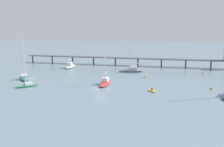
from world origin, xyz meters
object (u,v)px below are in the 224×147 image
at_px(sailboat_cream, 70,66).
at_px(mooring_buoy_outer, 211,88).
at_px(sailboat_teal, 24,77).
at_px(sailboat_gray, 132,70).
at_px(pier, 170,57).
at_px(mooring_buoy_inner, 144,77).
at_px(dinghy_yellow, 152,91).
at_px(mooring_buoy_near, 203,73).
at_px(sailboat_red, 105,82).
at_px(sailboat_green, 27,84).

xyz_separation_m(sailboat_cream, mooring_buoy_outer, (48.55, -26.70, -0.57)).
height_order(sailboat_teal, sailboat_gray, sailboat_teal).
distance_m(pier, mooring_buoy_inner, 25.77).
height_order(pier, sailboat_cream, sailboat_cream).
distance_m(sailboat_gray, dinghy_yellow, 29.21).
height_order(mooring_buoy_outer, mooring_buoy_inner, mooring_buoy_outer).
xyz_separation_m(sailboat_teal, mooring_buoy_outer, (54.46, -2.28, -0.43)).
relative_size(sailboat_teal, sailboat_cream, 0.97).
distance_m(sailboat_gray, mooring_buoy_inner, 11.06).
bearing_deg(dinghy_yellow, pier, 84.85).
xyz_separation_m(sailboat_gray, dinghy_yellow, (9.20, -27.71, -0.60)).
distance_m(sailboat_teal, mooring_buoy_near, 58.72).
relative_size(sailboat_teal, sailboat_red, 0.98).
xyz_separation_m(sailboat_red, dinghy_yellow, (13.46, -5.29, -0.62)).
height_order(pier, mooring_buoy_inner, pier).
xyz_separation_m(mooring_buoy_near, mooring_buoy_inner, (-18.78, -11.08, 0.03)).
bearing_deg(sailboat_gray, mooring_buoy_near, 3.51).
relative_size(sailboat_green, mooring_buoy_near, 18.22).
relative_size(pier, sailboat_green, 9.14).
distance_m(sailboat_gray, mooring_buoy_near, 24.32).
bearing_deg(dinghy_yellow, mooring_buoy_near, 62.72).
distance_m(pier, sailboat_gray, 19.95).
bearing_deg(mooring_buoy_outer, mooring_buoy_near, 89.51).
height_order(sailboat_teal, sailboat_red, sailboat_red).
distance_m(pier, sailboat_green, 57.91).
distance_m(sailboat_cream, mooring_buoy_outer, 55.41).
xyz_separation_m(sailboat_green, mooring_buoy_inner, (29.71, 19.85, -0.33)).
height_order(sailboat_gray, dinghy_yellow, sailboat_gray).
bearing_deg(dinghy_yellow, sailboat_gray, 108.37).
relative_size(sailboat_red, mooring_buoy_outer, 22.24).
distance_m(sailboat_gray, sailboat_cream, 24.89).
height_order(sailboat_cream, sailboat_red, sailboat_cream).
bearing_deg(dinghy_yellow, sailboat_cream, 136.32).
bearing_deg(sailboat_gray, dinghy_yellow, -71.63).
bearing_deg(mooring_buoy_outer, sailboat_teal, 177.60).
bearing_deg(mooring_buoy_inner, mooring_buoy_near, 30.54).
height_order(mooring_buoy_outer, mooring_buoy_near, mooring_buoy_outer).
bearing_deg(sailboat_cream, mooring_buoy_near, -3.50).
xyz_separation_m(sailboat_cream, sailboat_red, (20.24, -26.89, -0.05)).
height_order(sailboat_teal, mooring_buoy_near, sailboat_teal).
height_order(dinghy_yellow, mooring_buoy_near, dinghy_yellow).
height_order(dinghy_yellow, mooring_buoy_outer, dinghy_yellow).
relative_size(mooring_buoy_outer, mooring_buoy_near, 1.18).
relative_size(pier, mooring_buoy_inner, 151.21).
distance_m(sailboat_red, dinghy_yellow, 14.47).
relative_size(sailboat_teal, sailboat_gray, 1.07).
relative_size(pier, sailboat_cream, 6.28).
bearing_deg(mooring_buoy_near, sailboat_teal, -158.58).
bearing_deg(sailboat_red, mooring_buoy_outer, 0.38).
relative_size(sailboat_green, sailboat_gray, 0.76).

